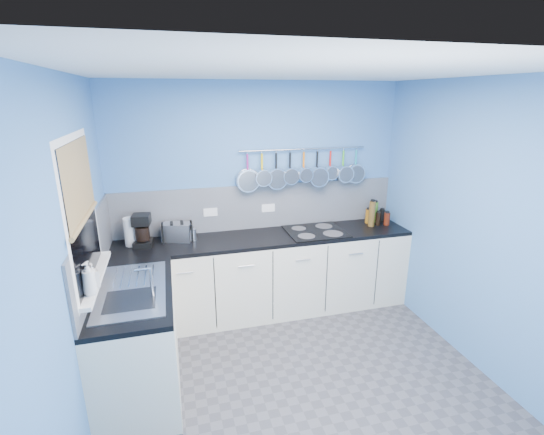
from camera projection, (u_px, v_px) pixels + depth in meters
name	position (u px, v px, depth m)	size (l,w,h in m)	color
floor	(300.00, 382.00, 3.34)	(3.20, 3.00, 0.02)	#47474C
ceiling	(308.00, 69.00, 2.58)	(3.20, 3.00, 0.02)	white
wall_back	(259.00, 198.00, 4.36)	(3.20, 0.02, 2.50)	#467AB7
wall_front	(428.00, 378.00, 1.57)	(3.20, 0.02, 2.50)	#467AB7
wall_left	(74.00, 269.00, 2.57)	(0.02, 3.00, 2.50)	#467AB7
wall_right	(479.00, 228.00, 3.36)	(0.02, 3.00, 2.50)	#467AB7
backsplash_back	(259.00, 207.00, 4.36)	(3.20, 0.02, 0.50)	gray
backsplash_left	(94.00, 249.00, 3.16)	(0.02, 1.80, 0.50)	gray
cabinet_run_back	(266.00, 276.00, 4.32)	(3.20, 0.60, 0.86)	beige
worktop_back	(266.00, 238.00, 4.18)	(3.20, 0.60, 0.04)	black
cabinet_run_left	(138.00, 341.00, 3.17)	(0.60, 1.20, 0.86)	beige
worktop_left	(133.00, 292.00, 3.03)	(0.60, 1.20, 0.04)	black
window_frame	(82.00, 212.00, 2.76)	(0.01, 1.00, 1.10)	white
window_glass	(82.00, 212.00, 2.76)	(0.01, 0.90, 1.00)	black
bamboo_blind	(79.00, 181.00, 2.70)	(0.01, 0.90, 0.55)	#98754A
window_sill	(95.00, 277.00, 2.92)	(0.10, 0.98, 0.03)	white
sink_unit	(132.00, 289.00, 3.02)	(0.50, 0.95, 0.01)	silver
mixer_tap	(151.00, 282.00, 2.86)	(0.12, 0.08, 0.26)	silver
socket_left	(210.00, 212.00, 4.22)	(0.15, 0.01, 0.09)	white
socket_right	(268.00, 208.00, 4.38)	(0.15, 0.01, 0.09)	white
pot_rail	(304.00, 149.00, 4.26)	(0.02, 0.02, 1.45)	silver
soap_bottle_a	(89.00, 278.00, 2.61)	(0.09, 0.09, 0.24)	white
soap_bottle_b	(92.00, 275.00, 2.74)	(0.08, 0.08, 0.17)	white
paper_towel	(131.00, 232.00, 3.88)	(0.13, 0.13, 0.29)	white
coffee_maker	(142.00, 231.00, 3.85)	(0.18, 0.20, 0.32)	black
toaster	(177.00, 232.00, 4.02)	(0.29, 0.17, 0.19)	silver
canister	(193.00, 235.00, 4.04)	(0.08, 0.08, 0.12)	silver
hob	(316.00, 231.00, 4.30)	(0.63, 0.55, 0.01)	black
pan_0	(248.00, 172.00, 4.16)	(0.25, 0.07, 0.44)	silver
pan_1	(262.00, 168.00, 4.19)	(0.18, 0.12, 0.37)	silver
pan_2	(276.00, 170.00, 4.24)	(0.24, 0.08, 0.43)	silver
pan_3	(290.00, 167.00, 4.27)	(0.19, 0.09, 0.38)	silver
pan_4	(304.00, 165.00, 4.31)	(0.16, 0.12, 0.35)	silver
pan_5	(317.00, 167.00, 4.36)	(0.23, 0.12, 0.42)	silver
pan_6	(330.00, 164.00, 4.39)	(0.16, 0.09, 0.35)	silver
pan_7	(343.00, 165.00, 4.43)	(0.19, 0.13, 0.38)	silver
pan_8	(356.00, 165.00, 4.47)	(0.22, 0.07, 0.41)	silver
condiment_0	(382.00, 216.00, 4.64)	(0.07, 0.07, 0.14)	black
condiment_1	(375.00, 212.00, 4.60)	(0.07, 0.07, 0.25)	#3F721E
condiment_2	(368.00, 216.00, 4.58)	(0.07, 0.07, 0.17)	#8C5914
condiment_3	(387.00, 219.00, 4.52)	(0.07, 0.07, 0.14)	#4C190C
condiment_4	(378.00, 219.00, 4.51)	(0.06, 0.06, 0.15)	black
condiment_5	(372.00, 214.00, 4.45)	(0.07, 0.07, 0.29)	brown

